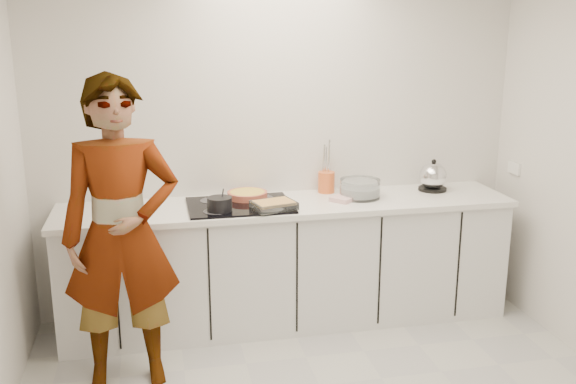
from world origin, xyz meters
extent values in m
cube|color=silver|center=(0.00, 1.60, 1.30)|extent=(3.60, 0.00, 2.60)
cube|color=silver|center=(0.00, -1.60, 1.30)|extent=(3.60, 0.00, 2.60)
cube|color=white|center=(1.79, 1.33, 1.07)|extent=(0.02, 0.15, 0.09)
cube|color=silver|center=(0.00, 1.28, 0.43)|extent=(3.20, 0.58, 0.87)
cube|color=white|center=(0.00, 1.28, 0.89)|extent=(3.24, 0.64, 0.04)
cube|color=black|center=(-0.35, 1.26, 0.92)|extent=(0.72, 0.54, 0.01)
cylinder|color=#B4533D|center=(-0.27, 1.42, 0.95)|extent=(0.29, 0.29, 0.05)
cylinder|color=yellow|center=(-0.27, 1.42, 0.97)|extent=(0.26, 0.26, 0.01)
cylinder|color=black|center=(-0.50, 1.13, 0.97)|extent=(0.17, 0.17, 0.09)
cylinder|color=silver|center=(-0.48, 1.15, 1.01)|extent=(0.03, 0.07, 0.14)
cube|color=silver|center=(-0.14, 1.09, 0.95)|extent=(0.32, 0.27, 0.05)
cube|color=#E9B360|center=(-0.14, 1.09, 0.97)|extent=(0.29, 0.23, 0.02)
cylinder|color=silver|center=(0.54, 1.30, 0.98)|extent=(0.37, 0.37, 0.14)
cylinder|color=white|center=(0.54, 1.30, 0.96)|extent=(0.31, 0.31, 0.06)
cube|color=white|center=(0.41, 1.26, 0.93)|extent=(0.25, 0.24, 0.03)
cylinder|color=black|center=(1.15, 1.39, 0.92)|extent=(0.22, 0.22, 0.02)
sphere|color=silver|center=(1.15, 1.39, 1.02)|extent=(0.21, 0.21, 0.21)
sphere|color=black|center=(1.15, 1.39, 1.14)|extent=(0.04, 0.04, 0.04)
cylinder|color=orange|center=(0.34, 1.51, 0.99)|extent=(0.15, 0.15, 0.16)
imported|color=silver|center=(-1.13, 0.68, 0.94)|extent=(0.70, 0.47, 1.88)
camera|label=1|loc=(-0.91, -3.01, 2.14)|focal=40.00mm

